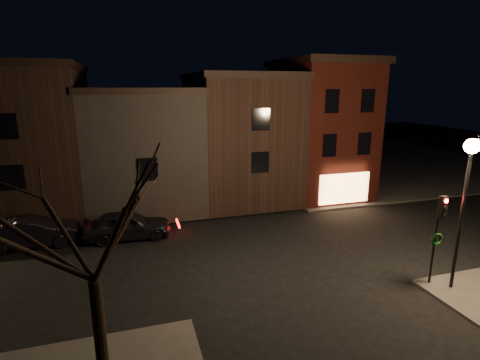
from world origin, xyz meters
The scene contains 11 objects.
ground centered at (0.00, 0.00, 0.00)m, with size 120.00×120.00×0.00m, color black.
sidewalk_far_right centered at (20.00, 20.00, 0.06)m, with size 30.00×30.00×0.12m, color #2D2B28.
corner_building centered at (8.00, 9.47, 5.40)m, with size 6.50×8.50×10.50m.
row_building_a centered at (1.50, 10.50, 4.83)m, with size 7.30×10.30×9.40m.
row_building_b centered at (-5.75, 10.50, 4.33)m, with size 7.80×10.30×8.40m.
row_building_c centered at (-13.00, 10.50, 5.08)m, with size 7.30×10.30×9.90m.
street_lamp_near centered at (6.20, -6.00, 5.18)m, with size 0.60×0.60×6.48m.
traffic_signal centered at (5.60, -5.51, 2.81)m, with size 0.58×0.38×4.05m.
bare_tree_left centered at (-8.00, -7.00, 5.43)m, with size 5.60×5.60×7.50m.
parked_car_a centered at (-7.14, 3.98, 0.83)m, with size 1.96×4.86×1.66m, color black.
parked_car_b centered at (-12.17, 4.33, 0.82)m, with size 1.74×4.98×1.64m, color black.
Camera 1 is at (-6.85, -17.32, 8.59)m, focal length 28.00 mm.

